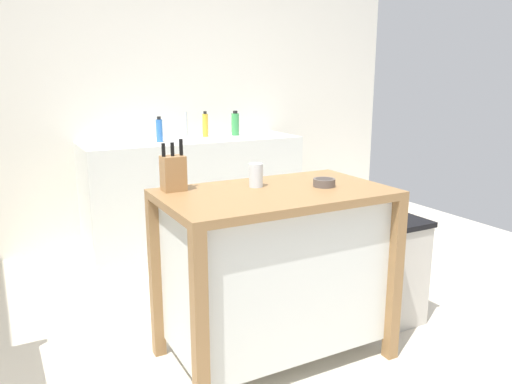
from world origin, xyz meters
TOP-DOWN VIEW (x-y plane):
  - ground_plane at (0.00, 0.00)m, footprint 5.82×5.82m
  - wall_back at (0.00, 2.34)m, footprint 4.82×0.10m
  - kitchen_island at (-0.11, 0.08)m, footprint 1.11×0.66m
  - knife_block at (-0.55, 0.31)m, footprint 0.11×0.09m
  - bowl_stoneware_deep at (0.15, 0.04)m, footprint 0.11×0.11m
  - drinking_cup at (-0.16, 0.19)m, footprint 0.07×0.07m
  - trash_bin at (0.69, 0.07)m, footprint 0.36×0.28m
  - sink_counter at (0.20, 1.99)m, footprint 1.83×0.60m
  - sink_faucet at (0.20, 2.13)m, footprint 0.02×0.02m
  - bottle_dish_soap at (0.64, 2.07)m, footprint 0.07×0.07m
  - bottle_hand_soap at (-0.10, 1.95)m, footprint 0.05×0.05m
  - bottle_spray_cleaner at (0.36, 2.11)m, footprint 0.05×0.05m

SIDE VIEW (x-z plane):
  - ground_plane at x=0.00m, z-range 0.00..0.00m
  - trash_bin at x=0.69m, z-range 0.00..0.63m
  - sink_counter at x=0.20m, z-range 0.00..0.91m
  - kitchen_island at x=-0.11m, z-range 0.05..0.95m
  - bowl_stoneware_deep at x=0.15m, z-range 0.89..0.93m
  - drinking_cup at x=-0.16m, z-range 0.89..1.01m
  - knife_block at x=-0.55m, z-range 0.86..1.11m
  - bottle_hand_soap at x=-0.10m, z-range 0.90..1.11m
  - bottle_dish_soap at x=0.64m, z-range 0.90..1.12m
  - bottle_spray_cleaner at x=0.36m, z-range 0.90..1.12m
  - sink_faucet at x=0.20m, z-range 0.91..1.13m
  - wall_back at x=0.00m, z-range 0.00..2.60m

